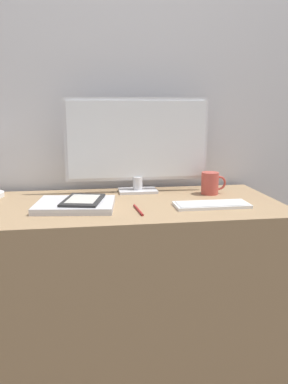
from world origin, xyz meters
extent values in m
cube|color=silver|center=(0.00, 0.58, 1.20)|extent=(3.60, 0.05, 2.40)
cube|color=#997A56|center=(0.00, 0.22, 0.36)|extent=(1.29, 0.59, 0.72)
cube|color=silver|center=(0.09, 0.42, 0.72)|extent=(0.17, 0.11, 0.01)
cylinder|color=silver|center=(0.09, 0.42, 0.76)|extent=(0.04, 0.04, 0.06)
cube|color=silver|center=(0.09, 0.42, 0.95)|extent=(0.64, 0.01, 0.37)
cube|color=white|center=(0.09, 0.42, 0.95)|extent=(0.62, 0.01, 0.34)
cube|color=silver|center=(0.34, 0.12, 0.72)|extent=(0.29, 0.12, 0.01)
cube|color=silver|center=(0.34, 0.12, 0.73)|extent=(0.27, 0.10, 0.00)
cube|color=#BCBCC1|center=(-0.18, 0.17, 0.72)|extent=(0.32, 0.26, 0.01)
cube|color=silver|center=(-0.18, 0.17, 0.73)|extent=(0.32, 0.26, 0.01)
cube|color=black|center=(-0.15, 0.18, 0.74)|extent=(0.18, 0.23, 0.01)
cube|color=beige|center=(-0.15, 0.18, 0.75)|extent=(0.14, 0.16, 0.00)
cylinder|color=#B7473D|center=(0.40, 0.33, 0.76)|extent=(0.08, 0.08, 0.10)
torus|color=#B7473D|center=(0.45, 0.33, 0.76)|extent=(0.07, 0.01, 0.07)
cylinder|color=maroon|center=(0.05, 0.09, 0.72)|extent=(0.02, 0.14, 0.01)
camera|label=1|loc=(-0.13, -1.24, 1.09)|focal=35.00mm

